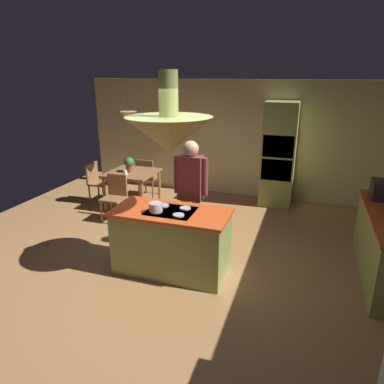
{
  "coord_description": "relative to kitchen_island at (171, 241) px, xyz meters",
  "views": [
    {
      "loc": [
        1.67,
        -4.28,
        2.67
      ],
      "look_at": [
        0.1,
        0.4,
        1.0
      ],
      "focal_mm": 32.96,
      "sensor_mm": 36.0,
      "label": 1
    }
  ],
  "objects": [
    {
      "name": "chair_facing_island",
      "position": [
        -1.7,
        1.4,
        0.04
      ],
      "size": [
        0.4,
        0.4,
        0.87
      ],
      "color": "olive",
      "rests_on": "ground"
    },
    {
      "name": "person_at_island",
      "position": [
        0.06,
        0.66,
        0.55
      ],
      "size": [
        0.53,
        0.23,
        1.75
      ],
      "color": "tan",
      "rests_on": "ground"
    },
    {
      "name": "ground",
      "position": [
        0.0,
        0.2,
        -0.46
      ],
      "size": [
        8.16,
        8.16,
        0.0
      ],
      "primitive_type": "plane",
      "color": "#9E7042"
    },
    {
      "name": "cup_on_table",
      "position": [
        -1.71,
        1.86,
        0.34
      ],
      "size": [
        0.07,
        0.07,
        0.09
      ],
      "primitive_type": "cylinder",
      "color": "white",
      "rests_on": "dining_table"
    },
    {
      "name": "cooking_pot_on_cooktop",
      "position": [
        -0.16,
        -0.13,
        0.53
      ],
      "size": [
        0.18,
        0.18,
        0.12
      ],
      "primitive_type": "cylinder",
      "color": "#B2B2B7",
      "rests_on": "kitchen_island"
    },
    {
      "name": "chair_at_corner",
      "position": [
        -2.56,
        2.1,
        0.04
      ],
      "size": [
        0.4,
        0.4,
        0.87
      ],
      "rotation": [
        0.0,
        0.0,
        1.57
      ],
      "color": "olive",
      "rests_on": "ground"
    },
    {
      "name": "oven_tower",
      "position": [
        1.1,
        3.24,
        0.61
      ],
      "size": [
        0.66,
        0.62,
        2.14
      ],
      "color": "#8C934C",
      "rests_on": "ground"
    },
    {
      "name": "chair_by_back_wall",
      "position": [
        -1.7,
        2.8,
        0.04
      ],
      "size": [
        0.4,
        0.4,
        0.87
      ],
      "rotation": [
        0.0,
        0.0,
        3.14
      ],
      "color": "olive",
      "rests_on": "ground"
    },
    {
      "name": "dining_table",
      "position": [
        -1.7,
        2.1,
        0.19
      ],
      "size": [
        0.96,
        0.95,
        0.76
      ],
      "color": "olive",
      "rests_on": "ground"
    },
    {
      "name": "range_hood",
      "position": [
        0.0,
        0.0,
        1.5
      ],
      "size": [
        1.1,
        1.1,
        1.0
      ],
      "color": "#8C934C"
    },
    {
      "name": "pendant_light_over_table",
      "position": [
        -1.7,
        2.1,
        1.4
      ],
      "size": [
        0.32,
        0.32,
        0.82
      ],
      "color": "#E0B266"
    },
    {
      "name": "kitchen_island",
      "position": [
        0.0,
        0.0,
        0.0
      ],
      "size": [
        1.59,
        0.78,
        0.93
      ],
      "color": "#8C934C",
      "rests_on": "ground"
    },
    {
      "name": "wall_back",
      "position": [
        0.0,
        3.65,
        0.81
      ],
      "size": [
        6.8,
        0.1,
        2.55
      ],
      "primitive_type": "cube",
      "color": "beige",
      "rests_on": "ground"
    },
    {
      "name": "potted_plant_on_table",
      "position": [
        -1.75,
        2.09,
        0.47
      ],
      "size": [
        0.2,
        0.2,
        0.3
      ],
      "color": "#99382D",
      "rests_on": "dining_table"
    }
  ]
}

